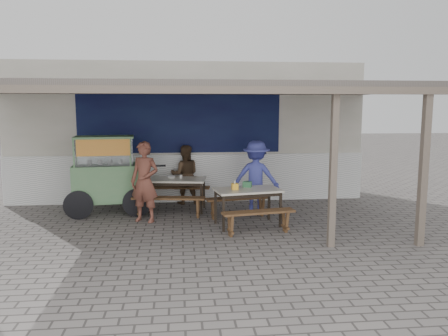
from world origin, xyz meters
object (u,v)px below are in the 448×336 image
Objects in this scene: patron_wall_side at (185,175)px; condiment_bowl at (171,177)px; vendor_cart at (107,172)px; tissue_box at (235,186)px; bench_right_wall at (238,202)px; bench_left_street at (169,202)px; patron_street_side at (145,182)px; table_left at (173,182)px; bench_left_wall at (178,191)px; table_right at (248,193)px; condiment_jar at (181,176)px; patron_right_table at (256,177)px; donation_box at (247,184)px; bench_right_street at (258,217)px.

patron_wall_side reaches higher than condiment_bowl.
vendor_cart is 3.00m from tissue_box.
bench_right_wall is 6.78× the size of condiment_bowl.
bench_left_street is 0.95× the size of patron_street_side.
patron_street_side is at bearing -113.63° from table_left.
table_left reaches higher than bench_left_wall.
bench_left_street is 1.83m from table_right.
table_left is at bearing 90.00° from bench_left_street.
tissue_box is 1.58× the size of condiment_jar.
vendor_cart is 1.44m from condiment_bowl.
bench_right_wall is 2.99m from vendor_cart.
patron_right_table reaches higher than patron_wall_side.
patron_street_side is (-2.08, 0.53, 0.17)m from table_right.
donation_box reaches higher than bench_right_wall.
bench_right_wall is 0.80m from patron_right_table.
tissue_box reaches higher than condiment_jar.
bench_left_wall is 20.76× the size of condiment_jar.
condiment_jar reaches higher than condiment_bowl.
patron_street_side is 1.24m from condiment_jar.
bench_left_wall is at bearing 119.11° from tissue_box.
patron_street_side is 2.50m from patron_right_table.
bench_left_street is 1.26m from bench_left_wall.
table_right is at bearing 89.85° from patron_right_table.
bench_right_street is at bearing -31.65° from bench_left_street.
bench_left_wall is at bearing 128.01° from donation_box.
tissue_box is (2.70, -1.31, -0.14)m from vendor_cart.
bench_right_street is 2.76m from condiment_bowl.
table_right is at bearing 90.00° from bench_right_street.
vendor_cart is at bearing 154.15° from tissue_box.
patron_right_table is at bearing 32.45° from bench_right_wall.
table_right is 6.68× the size of condiment_bowl.
bench_left_street is 0.75m from patron_street_side.
patron_right_table is (0.36, 1.06, 0.15)m from table_right.
tissue_box reaches higher than donation_box.
table_right is 2.17m from condiment_bowl.
table_left is 1.11× the size of bench_right_street.
bench_right_wall is at bearing 90.00° from table_right.
patron_street_side reaches higher than bench_left_street.
table_left is at bearing 141.49° from donation_box.
table_left is 1.64m from bench_right_wall.
patron_street_side is 1.85m from patron_wall_side.
table_left is at bearing 81.06° from patron_street_side.
patron_wall_side is at bearing 85.84° from patron_street_side.
bench_right_wall is 1.57m from condiment_jar.
vendor_cart is 1.66m from condiment_jar.
bench_left_wall is 0.70m from condiment_bowl.
bench_left_wall is at bearing -10.68° from patron_right_table.
patron_right_table is (2.44, 0.54, -0.02)m from patron_street_side.
bench_left_street is 0.83m from condiment_bowl.
condiment_bowl is (-0.14, -0.54, 0.43)m from bench_left_wall.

